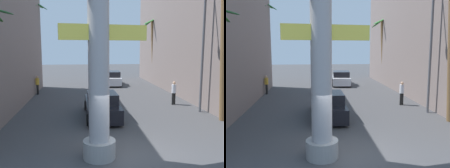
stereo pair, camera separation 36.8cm
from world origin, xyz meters
The scene contains 10 objects.
ground_plane centered at (0.00, 10.00, 0.00)m, with size 87.67×87.67×0.00m, color #424244.
building_right centered at (9.92, 12.28, 6.75)m, with size 6.94×27.25×13.48m.
neon_sign_pole centered at (-1.04, -0.13, 4.58)m, with size 3.62×1.25×9.81m.
street_lamp centered at (5.68, 6.01, 4.77)m, with size 2.45×0.28×7.99m.
car_lead centered at (-0.50, 5.57, 0.70)m, with size 2.06×5.01×1.56m.
car_far centered at (1.68, 18.53, 0.74)m, with size 2.30×4.37×1.56m.
palm_tree_far_right centered at (6.65, 19.32, 4.69)m, with size 3.31×3.38×7.49m.
palm_tree_far_left centered at (-6.51, 17.28, 5.61)m, with size 3.38×3.33×8.93m.
pedestrian_far_left centered at (-5.65, 13.53, 1.00)m, with size 0.39×0.39×1.70m.
pedestrian_mid_right centered at (5.07, 8.27, 1.01)m, with size 0.46×0.46×1.73m.
Camera 2 is at (-1.29, -9.25, 4.20)m, focal length 40.00 mm.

